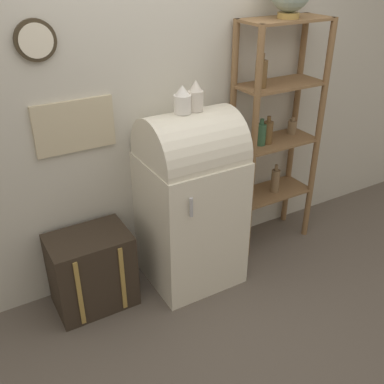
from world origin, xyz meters
The scene contains 7 objects.
ground_plane centered at (0.00, 0.00, 0.00)m, with size 12.00×12.00×0.00m, color #60564C.
wall_back centered at (-0.01, 0.57, 1.35)m, with size 7.00×0.09×2.70m.
refrigerator centered at (0.00, 0.24, 0.70)m, with size 0.66×0.64×1.35m.
suitcase_trunk centered at (-0.77, 0.32, 0.29)m, with size 0.56×0.40×0.58m.
shelf_unit centered at (0.85, 0.36, 1.05)m, with size 0.71×0.34×1.87m.
vase_left centered at (-0.05, 0.25, 1.44)m, with size 0.11×0.11×0.18m.
vase_center centered at (0.05, 0.25, 1.45)m, with size 0.10×0.10×0.20m.
Camera 1 is at (-1.43, -2.23, 2.31)m, focal length 42.00 mm.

